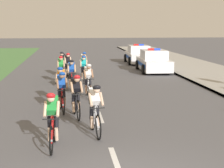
{
  "coord_description": "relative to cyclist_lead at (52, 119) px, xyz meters",
  "views": [
    {
      "loc": [
        -1.05,
        -6.4,
        3.19
      ],
      "look_at": [
        0.46,
        6.17,
        1.1
      ],
      "focal_mm": 58.13,
      "sensor_mm": 36.0,
      "label": 1
    }
  ],
  "objects": [
    {
      "name": "sidewalk_slab",
      "position": [
        9.62,
        11.25,
        -0.73
      ],
      "size": [
        4.78,
        60.0,
        0.12
      ],
      "primitive_type": "cube",
      "color": "#A3A099",
      "rests_on": "ground"
    },
    {
      "name": "kerb_edge",
      "position": [
        7.31,
        11.25,
        -0.72
      ],
      "size": [
        0.16,
        60.0,
        0.13
      ],
      "primitive_type": "cube",
      "color": "#9E9E99",
      "rests_on": "ground"
    },
    {
      "name": "lane_markings_centre",
      "position": [
        1.5,
        9.08,
        -0.78
      ],
      "size": [
        0.14,
        29.6,
        0.01
      ],
      "color": "white",
      "rests_on": "ground"
    },
    {
      "name": "cyclist_lead",
      "position": [
        0.0,
        0.0,
        0.0
      ],
      "size": [
        0.43,
        1.72,
        1.56
      ],
      "color": "black",
      "rests_on": "ground"
    },
    {
      "name": "cyclist_second",
      "position": [
        1.17,
        1.05,
        0.0
      ],
      "size": [
        0.45,
        1.72,
        1.56
      ],
      "color": "black",
      "rests_on": "ground"
    },
    {
      "name": "cyclist_third",
      "position": [
        0.67,
        3.11,
        0.0
      ],
      "size": [
        0.46,
        1.72,
        1.56
      ],
      "color": "black",
      "rests_on": "ground"
    },
    {
      "name": "cyclist_fourth",
      "position": [
        0.17,
        3.98,
        0.0
      ],
      "size": [
        0.45,
        1.72,
        1.56
      ],
      "color": "black",
      "rests_on": "ground"
    },
    {
      "name": "cyclist_fifth",
      "position": [
        0.11,
        5.51,
        0.0
      ],
      "size": [
        0.42,
        1.72,
        1.56
      ],
      "color": "black",
      "rests_on": "ground"
    },
    {
      "name": "cyclist_sixth",
      "position": [
        1.27,
        6.48,
        0.0
      ],
      "size": [
        0.43,
        1.72,
        1.56
      ],
      "color": "black",
      "rests_on": "ground"
    },
    {
      "name": "cyclist_seventh",
      "position": [
        0.57,
        8.42,
        0.0
      ],
      "size": [
        0.42,
        1.72,
        1.56
      ],
      "color": "black",
      "rests_on": "ground"
    },
    {
      "name": "cyclist_eighth",
      "position": [
        0.02,
        10.61,
        0.0
      ],
      "size": [
        0.43,
        1.72,
        1.56
      ],
      "color": "black",
      "rests_on": "ground"
    },
    {
      "name": "cyclist_ninth",
      "position": [
        1.26,
        10.72,
        0.0
      ],
      "size": [
        0.42,
        1.72,
        1.56
      ],
      "color": "black",
      "rests_on": "ground"
    },
    {
      "name": "cyclist_tenth",
      "position": [
        1.37,
        13.26,
        0.0
      ],
      "size": [
        0.44,
        1.72,
        1.56
      ],
      "color": "black",
      "rests_on": "ground"
    },
    {
      "name": "cyclist_eleventh",
      "position": [
        0.06,
        13.63,
        0.0
      ],
      "size": [
        0.45,
        1.72,
        1.56
      ],
      "color": "black",
      "rests_on": "ground"
    },
    {
      "name": "cyclist_twelfth",
      "position": [
        0.38,
        12.56,
        0.0
      ],
      "size": [
        0.45,
        1.72,
        1.56
      ],
      "color": "black",
      "rests_on": "ground"
    },
    {
      "name": "police_car_nearest",
      "position": [
        6.18,
        14.91,
        -0.11
      ],
      "size": [
        2.14,
        4.47,
        1.59
      ],
      "color": "white",
      "rests_on": "ground"
    },
    {
      "name": "police_car_second",
      "position": [
        6.18,
        20.34,
        -0.11
      ],
      "size": [
        2.11,
        4.46,
        1.59
      ],
      "color": "white",
      "rests_on": "ground"
    }
  ]
}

